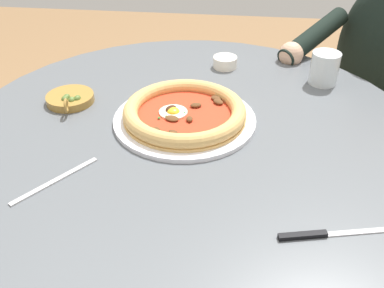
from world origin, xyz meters
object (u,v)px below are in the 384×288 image
at_px(dining_table, 190,174).
at_px(diner_person, 371,116).
at_px(water_glass, 324,70).
at_px(olive_pan, 70,99).
at_px(steak_knife, 325,234).
at_px(ramekin_capers, 225,62).
at_px(pizza_on_plate, 185,114).
at_px(fork_utensil, 56,180).

distance_m(dining_table, diner_person, 0.76).
bearing_deg(water_glass, olive_pan, 106.03).
bearing_deg(dining_table, diner_person, -46.80).
bearing_deg(dining_table, steak_knife, -138.93).
bearing_deg(ramekin_capers, olive_pan, 124.25).
xyz_separation_m(pizza_on_plate, olive_pan, (0.05, 0.28, -0.01)).
bearing_deg(fork_utensil, pizza_on_plate, -41.61).
bearing_deg(water_glass, ramekin_capers, 75.27).
relative_size(dining_table, fork_utensil, 6.80).
distance_m(ramekin_capers, diner_person, 0.58).
distance_m(dining_table, water_glass, 0.44).
bearing_deg(pizza_on_plate, dining_table, -153.37).
bearing_deg(olive_pan, water_glass, -73.97).
bearing_deg(pizza_on_plate, ramekin_capers, -14.02).
bearing_deg(pizza_on_plate, diner_person, -49.22).
bearing_deg(ramekin_capers, pizza_on_plate, 165.98).
height_order(pizza_on_plate, diner_person, diner_person).
distance_m(steak_knife, diner_person, 0.89).
distance_m(water_glass, fork_utensil, 0.71).
bearing_deg(steak_knife, ramekin_capers, 17.29).
height_order(steak_knife, ramekin_capers, ramekin_capers).
distance_m(dining_table, steak_knife, 0.40).
height_order(pizza_on_plate, olive_pan, same).
bearing_deg(olive_pan, fork_utensil, -165.69).
relative_size(pizza_on_plate, water_glass, 3.84).
bearing_deg(ramekin_capers, water_glass, -104.73).
relative_size(steak_knife, fork_utensil, 1.39).
bearing_deg(diner_person, water_glass, 137.67).
distance_m(water_glass, olive_pan, 0.64).
bearing_deg(fork_utensil, diner_person, -46.95).
distance_m(steak_knife, olive_pan, 0.66).
bearing_deg(steak_knife, diner_person, -20.34).
distance_m(dining_table, olive_pan, 0.34).
xyz_separation_m(dining_table, olive_pan, (0.08, 0.30, 0.14)).
relative_size(olive_pan, diner_person, 0.12).
height_order(olive_pan, fork_utensil, olive_pan).
height_order(water_glass, steak_knife, water_glass).
bearing_deg(diner_person, ramekin_capers, 111.09).
bearing_deg(diner_person, olive_pan, 117.04).
distance_m(steak_knife, fork_utensil, 0.48).
bearing_deg(pizza_on_plate, steak_knife, -140.06).
bearing_deg(dining_table, olive_pan, 74.45).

